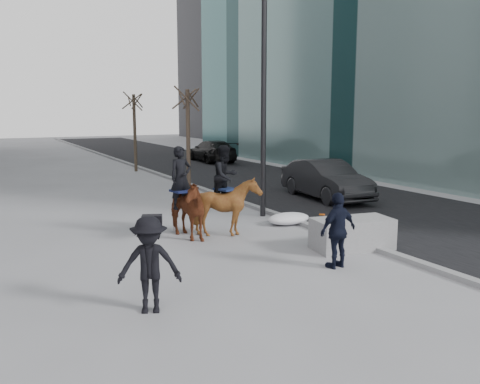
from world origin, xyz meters
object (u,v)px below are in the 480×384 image
mounted_left (183,204)px  mounted_right (227,200)px  car_near (326,180)px  planter (352,234)px

mounted_left → mounted_right: (1.24, -0.30, 0.08)m
car_near → mounted_right: mounted_right is taller
car_near → mounted_left: 8.18m
mounted_left → mounted_right: mounted_right is taller
planter → mounted_right: bearing=128.0°
planter → car_near: bearing=57.9°
car_near → mounted_right: bearing=-144.7°
planter → car_near: 7.59m
mounted_right → planter: bearing=-52.0°
planter → mounted_left: 4.70m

